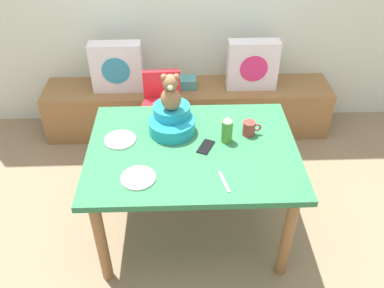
{
  "coord_description": "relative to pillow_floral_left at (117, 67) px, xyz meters",
  "views": [
    {
      "loc": [
        -0.07,
        -1.95,
        2.3
      ],
      "look_at": [
        0.0,
        0.1,
        0.69
      ],
      "focal_mm": 37.63,
      "sensor_mm": 36.0,
      "label": 1
    }
  ],
  "objects": [
    {
      "name": "cell_phone",
      "position": [
        0.7,
        -1.22,
        0.06
      ],
      "size": [
        0.13,
        0.16,
        0.01
      ],
      "primitive_type": "cube",
      "rotation": [
        0.0,
        0.0,
        2.7
      ],
      "color": "black",
      "rests_on": "dining_table"
    },
    {
      "name": "table_fork",
      "position": [
        0.78,
        -1.53,
        0.06
      ],
      "size": [
        0.05,
        0.17,
        0.01
      ],
      "primitive_type": "cube",
      "rotation": [
        0.0,
        0.0,
        0.23
      ],
      "color": "silver",
      "rests_on": "dining_table"
    },
    {
      "name": "dinner_plate_far",
      "position": [
        0.16,
        -1.13,
        0.07
      ],
      "size": [
        0.2,
        0.2,
        0.01
      ],
      "primitive_type": "cylinder",
      "color": "white",
      "rests_on": "dining_table"
    },
    {
      "name": "dining_table",
      "position": [
        0.61,
        -1.22,
        -0.04
      ],
      "size": [
        1.31,
        0.97,
        0.74
      ],
      "color": "#2D7247",
      "rests_on": "ground_plane"
    },
    {
      "name": "coffee_mug",
      "position": [
        0.98,
        -1.09,
        0.11
      ],
      "size": [
        0.12,
        0.08,
        0.09
      ],
      "color": "#9E332D",
      "rests_on": "dining_table"
    },
    {
      "name": "window_bench",
      "position": [
        0.61,
        0.02,
        -0.45
      ],
      "size": [
        2.6,
        0.44,
        0.46
      ],
      "primitive_type": "cube",
      "color": "olive",
      "rests_on": "ground_plane"
    },
    {
      "name": "ground_plane",
      "position": [
        0.61,
        -1.22,
        -0.68
      ],
      "size": [
        8.0,
        8.0,
        0.0
      ],
      "primitive_type": "plane",
      "color": "#8C7256"
    },
    {
      "name": "ketchup_bottle",
      "position": [
        0.83,
        -1.15,
        0.15
      ],
      "size": [
        0.07,
        0.07,
        0.18
      ],
      "color": "#4C8C33",
      "rests_on": "dining_table"
    },
    {
      "name": "book_stack",
      "position": [
        0.59,
        0.02,
        -0.17
      ],
      "size": [
        0.2,
        0.14,
        0.09
      ],
      "primitive_type": "cube",
      "color": "teal",
      "rests_on": "window_bench"
    },
    {
      "name": "pillow_floral_right",
      "position": [
        1.18,
        0.0,
        0.0
      ],
      "size": [
        0.44,
        0.15,
        0.44
      ],
      "color": "silver",
      "rests_on": "window_bench"
    },
    {
      "name": "infant_seat_teal",
      "position": [
        0.49,
        -1.02,
        0.13
      ],
      "size": [
        0.3,
        0.33,
        0.16
      ],
      "color": "teal",
      "rests_on": "dining_table"
    },
    {
      "name": "teddy_bear",
      "position": [
        0.49,
        -1.02,
        0.34
      ],
      "size": [
        0.13,
        0.12,
        0.25
      ],
      "color": "#8E6340",
      "rests_on": "infant_seat_teal"
    },
    {
      "name": "pillow_floral_left",
      "position": [
        0.0,
        0.0,
        0.0
      ],
      "size": [
        0.44,
        0.15,
        0.44
      ],
      "color": "silver",
      "rests_on": "window_bench"
    },
    {
      "name": "highchair",
      "position": [
        0.4,
        -0.42,
        -0.16
      ],
      "size": [
        0.34,
        0.46,
        0.79
      ],
      "color": "red",
      "rests_on": "ground_plane"
    },
    {
      "name": "dinner_plate_near",
      "position": [
        0.3,
        -1.49,
        0.07
      ],
      "size": [
        0.2,
        0.2,
        0.01
      ],
      "primitive_type": "cylinder",
      "color": "white",
      "rests_on": "dining_table"
    }
  ]
}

